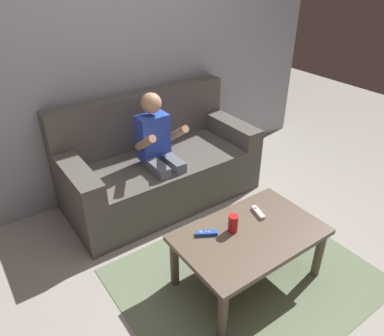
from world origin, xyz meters
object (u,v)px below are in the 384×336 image
Objects in this scene: coffee_table at (250,240)px; game_remote_white_center at (258,212)px; soda_can at (233,224)px; person_seated_on_couch at (159,149)px; game_remote_blue_near_edge at (207,233)px; couch at (158,166)px.

game_remote_white_center reaches higher than coffee_table.
game_remote_white_center is at bearing 7.64° from soda_can.
person_seated_on_couch is 1.09m from coffee_table.
coffee_table is 0.30m from game_remote_blue_near_edge.
person_seated_on_couch is 0.98m from game_remote_white_center.
game_remote_blue_near_edge is (-0.24, 0.15, 0.07)m from coffee_table.
couch is at bearing 88.14° from coffee_table.
couch is 1.15m from game_remote_white_center.
game_remote_white_center is 1.18× the size of soda_can.
soda_can is at bearing -95.97° from couch.
game_remote_white_center is at bearing -82.88° from couch.
game_remote_blue_near_edge is 0.18m from soda_can.
game_remote_white_center is (0.14, -1.13, 0.11)m from couch.
person_seated_on_couch reaches higher than soda_can.
couch is 12.29× the size of game_remote_blue_near_edge.
couch is 1.25m from coffee_table.
couch reaches higher than game_remote_blue_near_edge.
couch is at bearing 84.03° from soda_can.
couch is 1.18m from soda_can.
couch is 14.00× the size of soda_can.
game_remote_white_center is at bearing -4.42° from game_remote_blue_near_edge.
person_seated_on_couch is 1.09× the size of coffee_table.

